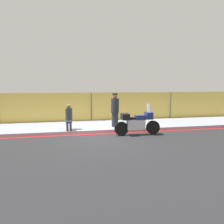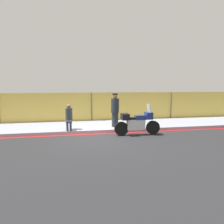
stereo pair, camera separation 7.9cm
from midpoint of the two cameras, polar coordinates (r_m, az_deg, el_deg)
name	(u,v)px [view 2 (the right image)]	position (r m, az deg, el deg)	size (l,w,h in m)	color
ground_plane	(99,137)	(9.57, -3.58, -7.27)	(120.00, 120.00, 0.00)	#262628
sidewalk	(94,126)	(11.80, -4.97, -4.06)	(41.68, 3.01, 0.17)	#8E93A3
curb_paint_stripe	(97,134)	(10.27, -4.08, -6.25)	(41.68, 0.18, 0.01)	red
storefront_fence	(92,108)	(13.23, -5.69, 1.22)	(39.60, 0.17, 2.01)	gold
motorcycle	(137,122)	(10.00, 7.38, -2.99)	(2.33, 0.51, 1.55)	black
officer_standing	(115,110)	(11.07, 1.08, 0.61)	(0.44, 0.44, 1.86)	#1E2328
person_seated_on_curb	(69,115)	(10.59, -12.00, -0.98)	(0.35, 0.67, 1.33)	#2D3342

